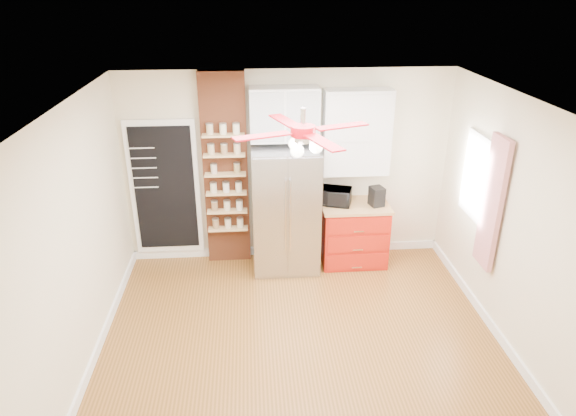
{
  "coord_description": "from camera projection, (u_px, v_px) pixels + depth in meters",
  "views": [
    {
      "loc": [
        -0.51,
        -4.72,
        3.75
      ],
      "look_at": [
        -0.07,
        0.9,
        1.23
      ],
      "focal_mm": 32.0,
      "sensor_mm": 36.0,
      "label": 1
    }
  ],
  "objects": [
    {
      "name": "toaster_oven",
      "position": [
        335.0,
        196.0,
        7.05
      ],
      "size": [
        0.49,
        0.4,
        0.23
      ],
      "primitive_type": "imported",
      "rotation": [
        0.0,
        0.0,
        -0.3
      ],
      "color": "black",
      "rests_on": "red_cabinet"
    },
    {
      "name": "canister_right",
      "position": [
        381.0,
        198.0,
        7.11
      ],
      "size": [
        0.09,
        0.09,
        0.15
      ],
      "primitive_type": "cylinder",
      "rotation": [
        0.0,
        0.0,
        -0.02
      ],
      "color": "#A82609",
      "rests_on": "red_cabinet"
    },
    {
      "name": "red_cabinet",
      "position": [
        354.0,
        233.0,
        7.28
      ],
      "size": [
        0.94,
        0.64,
        0.9
      ],
      "color": "#B71C0F",
      "rests_on": "floor"
    },
    {
      "name": "upper_shelf_unit",
      "position": [
        357.0,
        132.0,
        6.85
      ],
      "size": [
        0.9,
        0.3,
        1.15
      ],
      "primitive_type": "cube",
      "color": "white",
      "rests_on": "wall_back"
    },
    {
      "name": "ceiling",
      "position": [
        303.0,
        103.0,
        4.76
      ],
      "size": [
        4.5,
        4.5,
        0.0
      ],
      "primitive_type": "plane",
      "color": "white",
      "rests_on": "wall_back"
    },
    {
      "name": "brick_pillar",
      "position": [
        226.0,
        171.0,
        7.0
      ],
      "size": [
        0.6,
        0.16,
        2.7
      ],
      "primitive_type": "cube",
      "color": "brown",
      "rests_on": "floor"
    },
    {
      "name": "window",
      "position": [
        477.0,
        178.0,
        6.21
      ],
      "size": [
        0.04,
        0.75,
        1.05
      ],
      "primitive_type": "cube",
      "color": "white",
      "rests_on": "wall_right"
    },
    {
      "name": "upper_glass_cabinet",
      "position": [
        284.0,
        114.0,
        6.65
      ],
      "size": [
        0.9,
        0.35,
        0.7
      ],
      "primitive_type": "cube",
      "color": "white",
      "rests_on": "wall_back"
    },
    {
      "name": "fridge",
      "position": [
        286.0,
        210.0,
        6.99
      ],
      "size": [
        0.9,
        0.7,
        1.75
      ],
      "primitive_type": "cube",
      "color": "#A2A2A7",
      "rests_on": "floor"
    },
    {
      "name": "canister_left",
      "position": [
        378.0,
        201.0,
        7.03
      ],
      "size": [
        0.14,
        0.14,
        0.12
      ],
      "primitive_type": "cylinder",
      "rotation": [
        0.0,
        0.0,
        0.26
      ],
      "color": "#B00916",
      "rests_on": "red_cabinet"
    },
    {
      "name": "chalkboard",
      "position": [
        165.0,
        189.0,
        7.08
      ],
      "size": [
        0.95,
        0.05,
        1.95
      ],
      "color": "white",
      "rests_on": "wall_back"
    },
    {
      "name": "curtain",
      "position": [
        492.0,
        204.0,
        5.75
      ],
      "size": [
        0.06,
        0.4,
        1.55
      ],
      "primitive_type": "cube",
      "color": "#B31722",
      "rests_on": "wall_right"
    },
    {
      "name": "floor",
      "position": [
        300.0,
        337.0,
        5.87
      ],
      "size": [
        4.5,
        4.5,
        0.0
      ],
      "primitive_type": "plane",
      "color": "brown",
      "rests_on": "ground"
    },
    {
      "name": "pantry_jar_oats",
      "position": [
        214.0,
        169.0,
        6.83
      ],
      "size": [
        0.11,
        0.11,
        0.12
      ],
      "primitive_type": "cylinder",
      "rotation": [
        0.0,
        0.0,
        -0.39
      ],
      "color": "#C4AE96",
      "rests_on": "brick_pillar"
    },
    {
      "name": "wall_left",
      "position": [
        80.0,
        240.0,
        5.16
      ],
      "size": [
        0.02,
        4.0,
        2.7
      ],
      "primitive_type": "cube",
      "color": "beige",
      "rests_on": "floor"
    },
    {
      "name": "wall_right",
      "position": [
        511.0,
        225.0,
        5.47
      ],
      "size": [
        0.02,
        4.0,
        2.7
      ],
      "primitive_type": "cube",
      "color": "beige",
      "rests_on": "floor"
    },
    {
      "name": "coffee_maker",
      "position": [
        377.0,
        196.0,
        7.01
      ],
      "size": [
        0.21,
        0.23,
        0.27
      ],
      "primitive_type": "cube",
      "rotation": [
        0.0,
        0.0,
        0.26
      ],
      "color": "black",
      "rests_on": "red_cabinet"
    },
    {
      "name": "pantry_jar_beans",
      "position": [
        237.0,
        168.0,
        6.86
      ],
      "size": [
        0.1,
        0.1,
        0.13
      ],
      "primitive_type": "cylinder",
      "rotation": [
        0.0,
        0.0,
        -0.13
      ],
      "color": "#9B814F",
      "rests_on": "brick_pillar"
    },
    {
      "name": "wall_front",
      "position": [
        331.0,
        364.0,
        3.5
      ],
      "size": [
        4.5,
        0.02,
        2.7
      ],
      "primitive_type": "cube",
      "color": "beige",
      "rests_on": "floor"
    },
    {
      "name": "wall_back",
      "position": [
        287.0,
        168.0,
        7.14
      ],
      "size": [
        4.5,
        0.02,
        2.7
      ],
      "primitive_type": "cube",
      "color": "beige",
      "rests_on": "floor"
    },
    {
      "name": "ceiling_fan",
      "position": [
        303.0,
        132.0,
        4.88
      ],
      "size": [
        1.4,
        1.4,
        0.44
      ],
      "color": "silver",
      "rests_on": "ceiling"
    }
  ]
}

